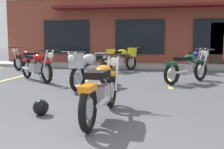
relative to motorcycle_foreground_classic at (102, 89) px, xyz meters
name	(u,v)px	position (x,y,z in m)	size (l,w,h in m)	color
ground_plane	(114,97)	(-0.06, 1.61, -0.46)	(80.00, 80.00, 0.00)	#47474C
sidewalk_kerb	(138,66)	(-0.06, 8.90, -0.39)	(22.00, 1.80, 0.14)	#A8A59E
brick_storefront_building	(143,31)	(-0.05, 12.78, 1.38)	(14.25, 7.15, 3.68)	brown
painted_stall_lines	(131,76)	(-0.06, 5.30, -0.46)	(12.77, 4.80, 0.01)	#DBCC4C
motorcycle_foreground_classic	(102,89)	(0.00, 0.00, 0.00)	(0.66, 2.11, 0.98)	black
motorcycle_red_sportbike	(90,68)	(-0.86, 2.68, 0.07)	(0.88, 2.07, 0.98)	black
motorcycle_silver_naked	(36,66)	(-2.82, 3.73, 0.00)	(1.72, 1.57, 0.98)	black
motorcycle_blue_standard	(195,60)	(2.33, 7.21, 0.00)	(0.75, 2.10, 0.98)	black
motorcycle_green_cafe_racer	(28,60)	(-4.29, 6.16, 0.00)	(1.92, 1.26, 0.98)	black
motorcycle_orange_scrambler	(121,58)	(-0.61, 6.96, 0.07)	(1.44, 1.81, 0.98)	black
motorcycle_cream_vintage	(188,67)	(1.73, 4.10, 0.00)	(1.56, 1.74, 0.98)	black
helmet_on_pavement	(41,107)	(-1.02, -0.04, -0.33)	(0.26, 0.26, 0.26)	black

